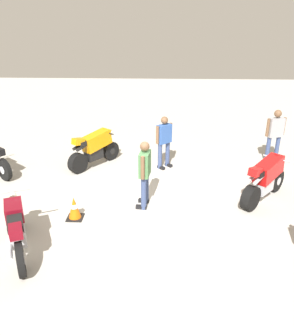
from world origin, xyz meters
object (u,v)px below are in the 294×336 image
object	(u,v)px
motorcycle_maroon_cruiser	(17,228)
motorcycle_orange_sportbike	(95,148)
motorcycle_red_sportbike	(266,178)
person_in_green_shirt	(145,171)
traffic_cone	(74,208)
person_in_blue_shirt	(164,139)
person_in_gray_shirt	(275,133)

from	to	relation	value
motorcycle_maroon_cruiser	motorcycle_orange_sportbike	size ratio (longest dim) A/B	1.17
motorcycle_red_sportbike	person_in_green_shirt	world-z (taller)	person_in_green_shirt
person_in_green_shirt	traffic_cone	distance (m)	1.81
motorcycle_maroon_cruiser	motorcycle_red_sportbike	xyz separation A→B (m)	(-5.29, -2.32, 0.07)
motorcycle_orange_sportbike	person_in_blue_shirt	world-z (taller)	person_in_blue_shirt
person_in_green_shirt	person_in_gray_shirt	bearing A→B (deg)	-134.95
traffic_cone	motorcycle_red_sportbike	bearing A→B (deg)	-166.38
person_in_gray_shirt	traffic_cone	bearing A→B (deg)	-73.04
motorcycle_red_sportbike	person_in_blue_shirt	world-z (taller)	person_in_blue_shirt
motorcycle_maroon_cruiser	person_in_blue_shirt	distance (m)	5.13
motorcycle_red_sportbike	motorcycle_orange_sportbike	bearing A→B (deg)	108.54
motorcycle_orange_sportbike	traffic_cone	xyz separation A→B (m)	(-0.10, 3.07, -0.33)
traffic_cone	motorcycle_maroon_cruiser	bearing A→B (deg)	57.74
motorcycle_maroon_cruiser	traffic_cone	size ratio (longest dim) A/B	3.67
motorcycle_maroon_cruiser	motorcycle_orange_sportbike	xyz separation A→B (m)	(-0.68, -4.30, 0.07)
person_in_green_shirt	traffic_cone	size ratio (longest dim) A/B	3.09
motorcycle_maroon_cruiser	traffic_cone	bearing A→B (deg)	-57.10
motorcycle_maroon_cruiser	motorcycle_red_sportbike	world-z (taller)	motorcycle_red_sportbike
motorcycle_red_sportbike	motorcycle_maroon_cruiser	bearing A→B (deg)	155.53
motorcycle_maroon_cruiser	person_in_green_shirt	world-z (taller)	person_in_green_shirt
traffic_cone	motorcycle_orange_sportbike	bearing A→B (deg)	-88.23
person_in_gray_shirt	motorcycle_maroon_cruiser	bearing A→B (deg)	-68.78
person_in_gray_shirt	person_in_green_shirt	size ratio (longest dim) A/B	1.02
person_in_blue_shirt	traffic_cone	bearing A→B (deg)	-75.84
motorcycle_red_sportbike	motorcycle_orange_sportbike	distance (m)	5.01
traffic_cone	person_in_green_shirt	bearing A→B (deg)	-157.47
person_in_blue_shirt	motorcycle_orange_sportbike	bearing A→B (deg)	-132.91
person_in_gray_shirt	person_in_blue_shirt	world-z (taller)	person_in_gray_shirt
motorcycle_red_sportbike	traffic_cone	xyz separation A→B (m)	(4.51, 1.09, -0.33)
motorcycle_maroon_cruiser	person_in_green_shirt	size ratio (longest dim) A/B	1.19
motorcycle_maroon_cruiser	motorcycle_orange_sportbike	world-z (taller)	motorcycle_orange_sportbike
motorcycle_orange_sportbike	person_in_gray_shirt	bearing A→B (deg)	-46.60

